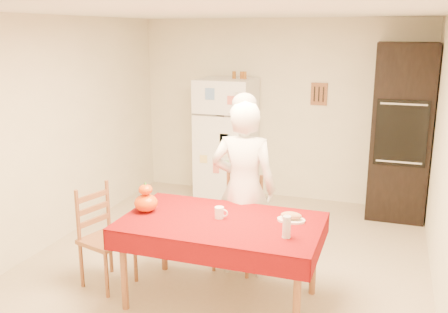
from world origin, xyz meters
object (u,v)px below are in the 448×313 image
at_px(dining_table, 221,228).
at_px(chair_left, 102,232).
at_px(coffee_mug, 219,213).
at_px(oven_cabinet, 401,132).
at_px(seated_woman, 244,189).
at_px(wine_glass, 287,227).
at_px(bread_plate, 291,220).
at_px(pumpkin_lower, 146,203).
at_px(refrigerator, 227,140).
at_px(chair_far, 240,218).

relative_size(dining_table, chair_left, 1.79).
xyz_separation_m(dining_table, coffee_mug, (-0.03, 0.05, 0.12)).
height_order(oven_cabinet, seated_woman, oven_cabinet).
bearing_deg(wine_glass, seated_woman, 127.09).
xyz_separation_m(seated_woman, wine_glass, (0.58, -0.77, -0.01)).
bearing_deg(bread_plate, pumpkin_lower, -171.51).
bearing_deg(pumpkin_lower, oven_cabinet, 52.04).
distance_m(oven_cabinet, dining_table, 3.10).
xyz_separation_m(refrigerator, oven_cabinet, (2.28, 0.05, 0.25)).
bearing_deg(seated_woman, chair_far, -65.32).
distance_m(chair_far, seated_woman, 0.39).
relative_size(seated_woman, bread_plate, 7.19).
distance_m(oven_cabinet, coffee_mug, 3.06).
bearing_deg(oven_cabinet, seated_woman, -123.50).
distance_m(chair_left, coffee_mug, 1.17).
distance_m(chair_far, chair_left, 1.35).
relative_size(refrigerator, wine_glass, 9.66).
distance_m(chair_far, wine_glass, 1.17).
xyz_separation_m(chair_far, coffee_mug, (0.02, -0.68, 0.30)).
distance_m(coffee_mug, wine_glass, 0.67).
bearing_deg(pumpkin_lower, refrigerator, 93.18).
bearing_deg(pumpkin_lower, wine_glass, -7.04).
xyz_separation_m(chair_far, pumpkin_lower, (-0.65, -0.74, 0.33)).
height_order(refrigerator, bread_plate, refrigerator).
bearing_deg(chair_left, pumpkin_lower, -70.50).
distance_m(refrigerator, dining_table, 2.81).
relative_size(seated_woman, coffee_mug, 17.25).
relative_size(chair_far, coffee_mug, 9.50).
bearing_deg(pumpkin_lower, seated_woman, 39.99).
xyz_separation_m(refrigerator, bread_plate, (1.42, -2.49, -0.08)).
height_order(oven_cabinet, bread_plate, oven_cabinet).
height_order(seated_woman, wine_glass, seated_woman).
height_order(pumpkin_lower, wine_glass, wine_glass).
height_order(oven_cabinet, coffee_mug, oven_cabinet).
bearing_deg(chair_far, refrigerator, 119.13).
height_order(refrigerator, chair_left, refrigerator).
distance_m(dining_table, chair_far, 0.76).
xyz_separation_m(refrigerator, dining_table, (0.86, -2.67, -0.16)).
xyz_separation_m(coffee_mug, pumpkin_lower, (-0.67, -0.06, 0.03)).
bearing_deg(oven_cabinet, chair_far, -126.61).
xyz_separation_m(dining_table, wine_glass, (0.60, -0.17, 0.16)).
distance_m(dining_table, wine_glass, 0.64).
height_order(oven_cabinet, chair_far, oven_cabinet).
bearing_deg(bread_plate, oven_cabinet, 71.39).
distance_m(pumpkin_lower, bread_plate, 1.29).
relative_size(chair_left, wine_glass, 5.40).
bearing_deg(refrigerator, pumpkin_lower, -86.82).
distance_m(seated_woman, coffee_mug, 0.56).
height_order(chair_left, pumpkin_lower, chair_left).
xyz_separation_m(chair_far, seated_woman, (0.07, -0.13, 0.35)).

